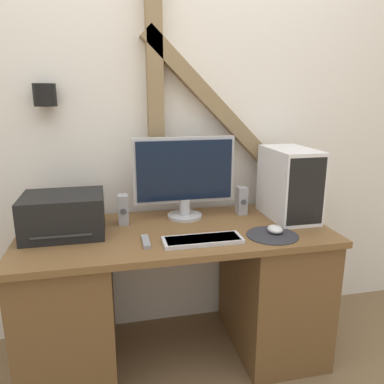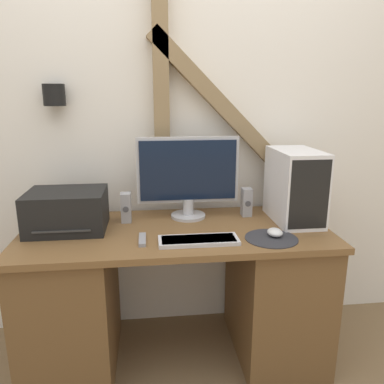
{
  "view_description": "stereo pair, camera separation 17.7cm",
  "coord_description": "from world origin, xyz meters",
  "views": [
    {
      "loc": [
        -0.29,
        -1.35,
        1.34
      ],
      "look_at": [
        0.08,
        0.32,
        0.89
      ],
      "focal_mm": 35.0,
      "sensor_mm": 36.0,
      "label": 1
    },
    {
      "loc": [
        -0.12,
        -1.38,
        1.34
      ],
      "look_at": [
        0.08,
        0.32,
        0.89
      ],
      "focal_mm": 35.0,
      "sensor_mm": 36.0,
      "label": 2
    }
  ],
  "objects": [
    {
      "name": "speaker_right",
      "position": [
        0.39,
        0.49,
        0.78
      ],
      "size": [
        0.05,
        0.07,
        0.15
      ],
      "color": "#99999E",
      "rests_on": "desk"
    },
    {
      "name": "remote_control",
      "position": [
        -0.16,
        0.19,
        0.71
      ],
      "size": [
        0.03,
        0.14,
        0.02
      ],
      "color": "gray",
      "rests_on": "desk"
    },
    {
      "name": "computer_tower",
      "position": [
        0.61,
        0.38,
        0.89
      ],
      "size": [
        0.21,
        0.36,
        0.36
      ],
      "color": "white",
      "rests_on": "desk"
    },
    {
      "name": "mouse",
      "position": [
        0.44,
        0.17,
        0.73
      ],
      "size": [
        0.07,
        0.08,
        0.04
      ],
      "color": "silver",
      "rests_on": "mousepad"
    },
    {
      "name": "speaker_left",
      "position": [
        -0.24,
        0.46,
        0.78
      ],
      "size": [
        0.05,
        0.07,
        0.15
      ],
      "color": "#99999E",
      "rests_on": "desk"
    },
    {
      "name": "mousepad",
      "position": [
        0.42,
        0.15,
        0.71
      ],
      "size": [
        0.24,
        0.24,
        0.0
      ],
      "color": "#2D2D33",
      "rests_on": "desk"
    },
    {
      "name": "keyboard",
      "position": [
        0.09,
        0.15,
        0.72
      ],
      "size": [
        0.35,
        0.12,
        0.02
      ],
      "color": "silver",
      "rests_on": "desk"
    },
    {
      "name": "desk",
      "position": [
        0.0,
        0.32,
        0.37
      ],
      "size": [
        1.47,
        0.64,
        0.71
      ],
      "color": "brown",
      "rests_on": "ground_plane"
    },
    {
      "name": "monitor",
      "position": [
        0.08,
        0.5,
        0.94
      ],
      "size": [
        0.53,
        0.18,
        0.42
      ],
      "color": "#B7B7BC",
      "rests_on": "desk"
    },
    {
      "name": "printer",
      "position": [
        -0.51,
        0.38,
        0.8
      ],
      "size": [
        0.36,
        0.29,
        0.19
      ],
      "color": "black",
      "rests_on": "desk"
    },
    {
      "name": "wall_back",
      "position": [
        0.0,
        0.7,
        1.35
      ],
      "size": [
        6.4,
        0.16,
        2.7
      ],
      "color": "white",
      "rests_on": "ground_plane"
    }
  ]
}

